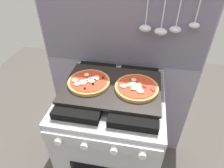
{
  "coord_description": "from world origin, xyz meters",
  "views": [
    {
      "loc": [
        0.16,
        -0.84,
        1.58
      ],
      "look_at": [
        0.0,
        0.0,
        0.93
      ],
      "focal_mm": 31.04,
      "sensor_mm": 36.0,
      "label": 1
    }
  ],
  "objects": [
    {
      "name": "stove",
      "position": [
        -0.0,
        -0.0,
        0.45
      ],
      "size": [
        0.6,
        0.64,
        0.9
      ],
      "color": "#B7BABF",
      "rests_on": "ground_plane"
    },
    {
      "name": "pizza_left",
      "position": [
        -0.13,
        -0.01,
        0.93
      ],
      "size": [
        0.24,
        0.24,
        0.03
      ],
      "color": "tan",
      "rests_on": "baking_tray"
    },
    {
      "name": "kitchen_backsplash",
      "position": [
        0.0,
        0.33,
        0.79
      ],
      "size": [
        1.1,
        0.09,
        1.55
      ],
      "color": "gray",
      "rests_on": "ground_plane"
    },
    {
      "name": "pizza_right",
      "position": [
        0.14,
        -0.01,
        0.93
      ],
      "size": [
        0.24,
        0.24,
        0.03
      ],
      "color": "tan",
      "rests_on": "baking_tray"
    },
    {
      "name": "baking_tray",
      "position": [
        0.0,
        0.0,
        0.91
      ],
      "size": [
        0.54,
        0.38,
        0.02
      ],
      "primitive_type": "cube",
      "color": "black",
      "rests_on": "stove"
    }
  ]
}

